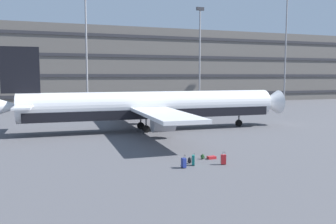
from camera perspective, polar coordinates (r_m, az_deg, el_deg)
ground_plane at (r=44.35m, az=-6.97°, el=-3.14°), size 600.00×600.00×0.00m
terminal_structure at (r=93.59m, az=-13.80°, el=7.11°), size 172.32×20.70×18.43m
airliner at (r=44.64m, az=-2.92°, el=0.87°), size 37.63×30.41×10.12m
light_mast_center_left at (r=76.06m, az=-12.97°, el=10.56°), size 1.80×0.50×23.23m
light_mast_center_right at (r=82.96m, az=5.12°, el=9.95°), size 1.80×0.50×22.32m
light_mast_right at (r=95.36m, az=18.37°, el=10.47°), size 1.80×0.50×26.60m
suitcase_orange at (r=27.70m, az=4.08°, el=-7.68°), size 0.35×0.43×0.99m
suitcase_silver at (r=30.04m, az=6.99°, el=-7.26°), size 0.76×0.46×0.23m
suitcase_large at (r=28.20m, az=8.88°, el=-7.51°), size 0.42×0.32×1.02m
suitcase_small at (r=26.93m, az=2.54°, el=-8.12°), size 0.31×0.41×0.98m
backpack_purple at (r=28.35m, az=3.45°, el=-7.76°), size 0.37×0.39×0.54m
backpack_scuffed at (r=29.84m, az=5.57°, el=-7.17°), size 0.41×0.39×0.46m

